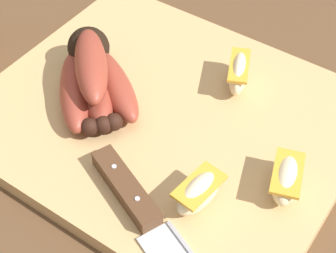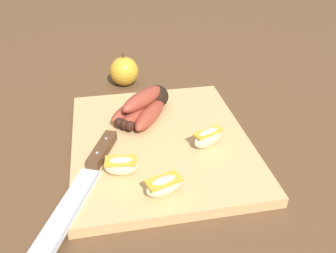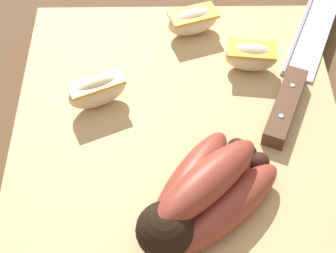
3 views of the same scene
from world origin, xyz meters
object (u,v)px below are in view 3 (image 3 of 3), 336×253
at_px(banana_bunch, 206,196).
at_px(apple_wedge_far, 254,56).
at_px(apple_wedge_near, 100,91).
at_px(apple_wedge_middle, 195,21).
at_px(chefs_knife, 299,76).

distance_m(banana_bunch, apple_wedge_far, 0.19).
xyz_separation_m(banana_bunch, apple_wedge_near, (-0.13, -0.10, -0.00)).
relative_size(banana_bunch, apple_wedge_middle, 2.26).
relative_size(chefs_knife, apple_wedge_near, 4.13).
xyz_separation_m(apple_wedge_near, apple_wedge_middle, (-0.11, 0.10, -0.00)).
height_order(chefs_knife, apple_wedge_far, apple_wedge_far).
distance_m(chefs_knife, apple_wedge_far, 0.05).
relative_size(banana_bunch, apple_wedge_far, 2.48).
bearing_deg(apple_wedge_middle, chefs_knife, 54.04).
relative_size(apple_wedge_middle, apple_wedge_far, 1.10).
bearing_deg(apple_wedge_far, chefs_knife, 68.39).
bearing_deg(chefs_knife, apple_wedge_far, -111.61).
relative_size(chefs_knife, apple_wedge_middle, 4.13).
bearing_deg(apple_wedge_middle, apple_wedge_far, 45.41).
xyz_separation_m(chefs_knife, apple_wedge_near, (0.03, -0.21, 0.01)).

